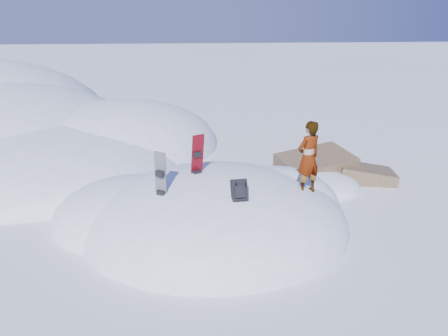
{
  "coord_description": "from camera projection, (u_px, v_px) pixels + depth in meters",
  "views": [
    {
      "loc": [
        -0.56,
        -10.27,
        5.49
      ],
      "look_at": [
        0.24,
        0.3,
        1.54
      ],
      "focal_mm": 35.0,
      "sensor_mm": 36.0,
      "label": 1
    }
  ],
  "objects": [
    {
      "name": "person",
      "position": [
        308.0,
        158.0,
        10.75
      ],
      "size": [
        0.81,
        0.71,
        1.86
      ],
      "primitive_type": "imported",
      "rotation": [
        0.0,
        0.0,
        3.62
      ],
      "color": "slate",
      "rests_on": "snow_mound"
    },
    {
      "name": "backpack",
      "position": [
        239.0,
        190.0,
        9.9
      ],
      "size": [
        0.39,
        0.5,
        0.59
      ],
      "rotation": [
        0.0,
        0.0,
        0.1
      ],
      "color": "black",
      "rests_on": "snow_mound"
    },
    {
      "name": "snow_mound",
      "position": [
        209.0,
        223.0,
        11.76
      ],
      "size": [
        8.0,
        6.0,
        3.0
      ],
      "color": "white",
      "rests_on": "ground"
    },
    {
      "name": "snowboard_dark",
      "position": [
        161.0,
        185.0,
        10.25
      ],
      "size": [
        0.3,
        0.29,
        1.66
      ],
      "rotation": [
        0.0,
        0.0,
        -0.6
      ],
      "color": "black",
      "rests_on": "snow_mound"
    },
    {
      "name": "snowboard_red",
      "position": [
        197.0,
        165.0,
        11.11
      ],
      "size": [
        0.41,
        0.4,
        1.7
      ],
      "rotation": [
        0.0,
        0.0,
        0.46
      ],
      "color": "#AD0919",
      "rests_on": "snow_mound"
    },
    {
      "name": "rock_outcrop",
      "position": [
        321.0,
        180.0,
        14.62
      ],
      "size": [
        4.68,
        4.41,
        1.68
      ],
      "color": "brown",
      "rests_on": "ground"
    },
    {
      "name": "ground",
      "position": [
        216.0,
        227.0,
        11.55
      ],
      "size": [
        120.0,
        120.0,
        0.0
      ],
      "primitive_type": "plane",
      "color": "white",
      "rests_on": "ground"
    },
    {
      "name": "gear_pile",
      "position": [
        115.0,
        244.0,
        10.51
      ],
      "size": [
        0.82,
        0.62,
        0.22
      ],
      "rotation": [
        0.0,
        0.0,
        0.09
      ],
      "color": "black",
      "rests_on": "ground"
    }
  ]
}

